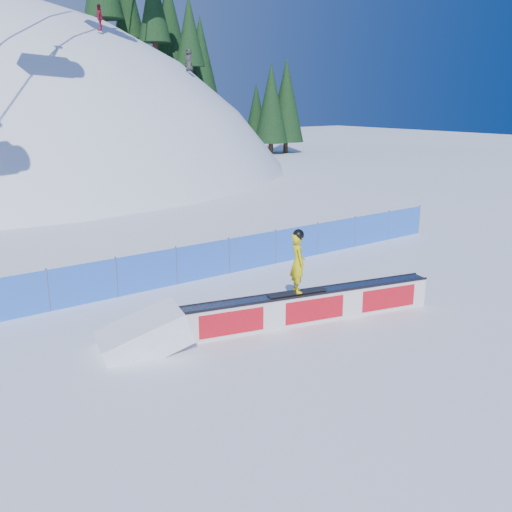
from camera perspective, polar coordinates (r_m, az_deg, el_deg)
ground at (r=15.38m, az=3.59°, el=-6.41°), size 160.00×160.00×0.00m
treeline at (r=59.36m, az=-4.66°, el=19.53°), size 21.67×11.67×20.06m
safety_fence at (r=18.66m, az=-5.29°, el=-0.51°), size 22.05×0.05×1.30m
rail_box at (r=15.19m, az=5.49°, el=-5.03°), size 7.03×2.16×0.85m
snow_ramp at (r=13.95m, az=-11.10°, el=-9.07°), size 2.42×1.82×1.35m
snowboarder at (r=14.61m, az=4.20°, el=-0.61°), size 1.64×0.68×1.69m
distant_skiers at (r=43.06m, az=-23.29°, el=21.82°), size 20.95×8.29×6.99m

